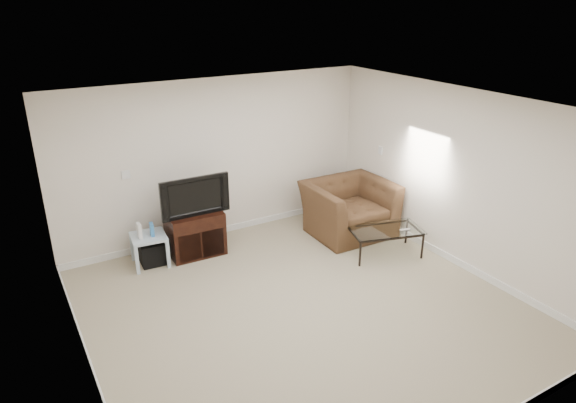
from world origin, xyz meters
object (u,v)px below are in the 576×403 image
side_table (150,250)px  subwoofer (152,253)px  television (193,195)px  coffee_table (384,242)px  recliner (349,200)px  tv_stand (195,233)px

side_table → subwoofer: bearing=27.6°
television → side_table: (-0.69, 0.03, -0.72)m
television → coffee_table: bearing=-29.8°
subwoofer → recliner: (3.06, -0.60, 0.41)m
television → coffee_table: (2.40, -1.43, -0.75)m
side_table → coffee_table: bearing=-25.4°
subwoofer → recliner: recliner is taller
tv_stand → television: (-0.00, -0.03, 0.62)m
tv_stand → subwoofer: tv_stand is taller
recliner → tv_stand: bearing=167.7°
tv_stand → side_table: 0.70m
side_table → coffee_table: size_ratio=0.45×
tv_stand → coffee_table: bearing=-29.4°
recliner → coffee_table: size_ratio=1.24×
tv_stand → recliner: (2.40, -0.58, 0.24)m
tv_stand → side_table: size_ratio=1.66×
side_table → recliner: bearing=-10.7°
tv_stand → coffee_table: (2.40, -1.47, -0.12)m
subwoofer → tv_stand: bearing=-1.4°
television → subwoofer: television is taller
television → tv_stand: bearing=89.0°
side_table → coffee_table: side_table is taller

